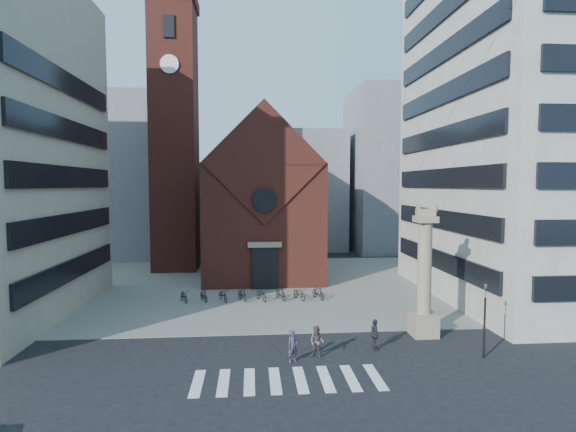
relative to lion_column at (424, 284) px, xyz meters
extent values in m
plane|color=black|center=(-10.01, -3.00, -3.46)|extent=(120.00, 120.00, 0.00)
cube|color=gray|center=(-10.01, 16.00, -3.43)|extent=(46.00, 30.00, 0.05)
cube|color=maroon|center=(-10.01, 22.00, 2.54)|extent=(12.00, 16.00, 12.00)
cube|color=#5A211C|center=(-10.01, 22.40, 8.54)|extent=(12.00, 15.40, 12.00)
cube|color=maroon|center=(-10.01, 14.05, 8.54)|extent=(11.76, 0.50, 11.76)
cylinder|color=black|center=(-10.01, 13.60, 5.04)|extent=(2.20, 0.30, 2.20)
cube|color=black|center=(-10.01, 13.85, -1.46)|extent=(2.40, 0.30, 4.00)
cube|color=tan|center=(-10.01, 13.80, 0.84)|extent=(3.20, 0.40, 0.50)
cube|color=maroon|center=(-20.01, 25.00, 11.54)|extent=(5.00, 5.00, 30.00)
cube|color=#5A211C|center=(-20.01, 25.00, 27.14)|extent=(5.50, 5.50, 1.20)
cylinder|color=white|center=(-20.01, 22.40, 19.54)|extent=(2.00, 0.20, 2.00)
cube|color=black|center=(-20.01, 22.40, 23.54)|extent=(1.20, 0.20, 2.40)
cube|color=beige|center=(13.99, 9.00, 12.54)|extent=(18.00, 22.00, 32.00)
cube|color=gray|center=(-30.01, 37.00, 7.54)|extent=(16.00, 14.00, 22.00)
cube|color=gray|center=(-4.01, 42.00, 5.54)|extent=(14.00, 12.00, 18.00)
cube|color=gray|center=(11.99, 39.00, 8.54)|extent=(16.00, 14.00, 24.00)
cube|color=tan|center=(-0.01, 0.00, -2.71)|extent=(1.60, 1.60, 1.50)
cylinder|color=tan|center=(-0.01, 0.00, 1.04)|extent=(0.90, 0.90, 6.00)
cube|color=tan|center=(-0.01, 0.00, 4.24)|extent=(1.30, 1.30, 0.40)
cube|color=tan|center=(-0.01, 0.00, 4.64)|extent=(1.20, 0.50, 0.55)
sphere|color=tan|center=(0.54, 0.00, 4.89)|extent=(0.56, 0.56, 0.56)
cube|color=tan|center=(-0.51, 0.00, 5.04)|extent=(0.25, 0.15, 0.35)
cylinder|color=black|center=(1.99, -4.00, -1.71)|extent=(0.12, 0.12, 3.50)
imported|color=black|center=(1.99, -4.00, 0.44)|extent=(0.13, 0.16, 0.80)
imported|color=#393145|center=(-8.98, -3.66, -2.56)|extent=(0.78, 0.70, 1.80)
imported|color=#4F433F|center=(-7.54, -3.16, -2.54)|extent=(1.13, 1.07, 1.84)
imported|color=#282930|center=(-3.92, -2.29, -2.51)|extent=(0.46, 1.11, 1.90)
imported|color=black|center=(-16.95, 9.79, -2.89)|extent=(1.39, 2.07, 1.03)
imported|color=black|center=(-15.32, 9.79, -2.84)|extent=(1.24, 1.96, 1.14)
imported|color=black|center=(-13.69, 9.79, -2.89)|extent=(1.39, 2.07, 1.03)
imported|color=black|center=(-12.06, 9.79, -2.84)|extent=(1.24, 1.96, 1.14)
imported|color=black|center=(-10.43, 9.79, -2.89)|extent=(1.39, 2.07, 1.03)
imported|color=black|center=(-8.79, 9.79, -2.84)|extent=(1.24, 1.96, 1.14)
imported|color=black|center=(-7.16, 9.79, -2.89)|extent=(1.39, 2.07, 1.03)
imported|color=black|center=(-5.53, 9.79, -2.84)|extent=(1.24, 1.96, 1.14)
camera|label=1|loc=(-11.28, -28.12, 6.48)|focal=28.00mm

